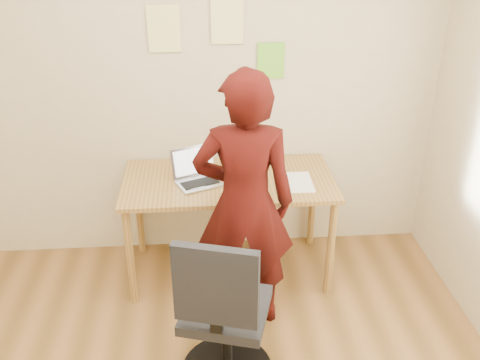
{
  "coord_description": "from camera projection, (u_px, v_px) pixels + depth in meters",
  "views": [
    {
      "loc": [
        0.08,
        -1.77,
        2.35
      ],
      "look_at": [
        0.3,
        0.95,
        0.95
      ],
      "focal_mm": 40.0,
      "sensor_mm": 36.0,
      "label": 1
    }
  ],
  "objects": [
    {
      "name": "room",
      "position": [
        181.0,
        203.0,
        2.03
      ],
      "size": [
        3.58,
        3.58,
        2.78
      ],
      "color": "brown",
      "rests_on": "ground"
    },
    {
      "name": "desk",
      "position": [
        229.0,
        190.0,
        3.59
      ],
      "size": [
        1.4,
        0.7,
        0.74
      ],
      "color": "#A17637",
      "rests_on": "ground"
    },
    {
      "name": "laptop",
      "position": [
        197.0,
        174.0,
        3.5
      ],
      "size": [
        0.37,
        0.35,
        0.21
      ],
      "rotation": [
        0.0,
        0.0,
        0.39
      ],
      "color": "#AFAFB6",
      "rests_on": "desk"
    },
    {
      "name": "paper_sheet",
      "position": [
        296.0,
        182.0,
        3.5
      ],
      "size": [
        0.22,
        0.3,
        0.0
      ],
      "primitive_type": "cube",
      "rotation": [
        0.0,
        0.0,
        -0.03
      ],
      "color": "white",
      "rests_on": "desk"
    },
    {
      "name": "phone",
      "position": [
        252.0,
        190.0,
        3.39
      ],
      "size": [
        0.09,
        0.14,
        0.01
      ],
      "rotation": [
        0.0,
        0.0,
        -0.14
      ],
      "color": "black",
      "rests_on": "desk"
    },
    {
      "name": "wall_note_left",
      "position": [
        164.0,
        29.0,
        3.42
      ],
      "size": [
        0.21,
        0.0,
        0.3
      ],
      "primitive_type": "cube",
      "color": "#EFE78F",
      "rests_on": "room"
    },
    {
      "name": "wall_note_mid",
      "position": [
        227.0,
        20.0,
        3.43
      ],
      "size": [
        0.21,
        0.0,
        0.3
      ],
      "primitive_type": "cube",
      "color": "#EFE78F",
      "rests_on": "room"
    },
    {
      "name": "wall_note_right",
      "position": [
        271.0,
        61.0,
        3.57
      ],
      "size": [
        0.18,
        0.0,
        0.24
      ],
      "primitive_type": "cube",
      "color": "#6FCD2E",
      "rests_on": "room"
    },
    {
      "name": "office_chair",
      "position": [
        224.0,
        322.0,
        2.78
      ],
      "size": [
        0.54,
        0.55,
        0.98
      ],
      "rotation": [
        0.0,
        0.0,
        -0.28
      ],
      "color": "black",
      "rests_on": "ground"
    },
    {
      "name": "person",
      "position": [
        244.0,
        204.0,
        3.1
      ],
      "size": [
        0.62,
        0.43,
        1.62
      ],
      "primitive_type": "imported",
      "rotation": [
        0.0,
        0.0,
        3.06
      ],
      "color": "black",
      "rests_on": "ground"
    }
  ]
}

